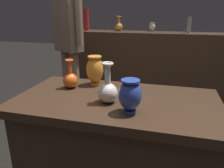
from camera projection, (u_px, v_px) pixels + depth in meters
The scene contains 11 objects.
display_plinth at pixel (116, 155), 1.42m from camera, with size 1.20×0.64×0.80m.
back_display_shelf at pixel (150, 64), 3.40m from camera, with size 2.60×0.40×0.99m.
vase_centerpiece at pixel (108, 90), 1.21m from camera, with size 0.11×0.11×0.23m.
vase_tall_behind at pixel (70, 79), 1.45m from camera, with size 0.10×0.10×0.19m.
vase_left_accent at pixel (95, 69), 1.50m from camera, with size 0.12×0.12×0.20m.
vase_right_accent at pixel (130, 95), 1.08m from camera, with size 0.12×0.12×0.18m.
shelf_vase_right at pixel (189, 25), 3.06m from camera, with size 0.07×0.07×0.22m.
shelf_vase_left at pixel (119, 26), 3.41m from camera, with size 0.12×0.12×0.23m.
shelf_vase_far_left at pixel (86, 20), 3.46m from camera, with size 0.10×0.10×0.33m.
shelf_vase_center at pixel (152, 27), 3.27m from camera, with size 0.09×0.09×0.13m.
visitor_near_left at pixel (68, 36), 2.44m from camera, with size 0.42×0.31×1.73m.
Camera 1 is at (0.28, -1.16, 1.29)m, focal length 34.87 mm.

